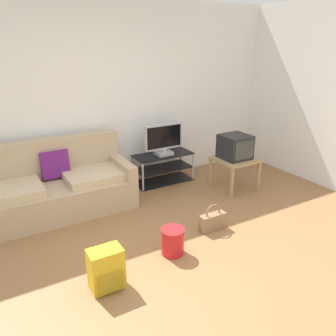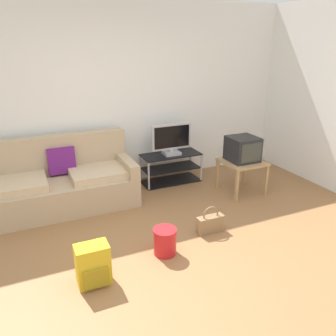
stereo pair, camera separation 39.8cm
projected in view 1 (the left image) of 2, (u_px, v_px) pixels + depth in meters
ground_plane at (183, 272)px, 3.36m from camera, size 9.00×9.80×0.02m
wall_back at (92, 99)px, 4.87m from camera, size 9.00×0.10×2.70m
wall_right at (330, 97)px, 4.99m from camera, size 0.10×3.60×2.70m
couch at (53, 188)px, 4.44m from camera, size 2.00×0.86×0.92m
tv_stand at (163, 168)px, 5.42m from camera, size 0.93×0.41×0.46m
flat_tv at (164, 140)px, 5.23m from camera, size 0.64×0.22×0.48m
side_table at (235, 163)px, 5.10m from camera, size 0.57×0.57×0.48m
crt_tv at (235, 147)px, 5.02m from camera, size 0.40×0.41×0.35m
backpack at (106, 269)px, 3.07m from camera, size 0.30×0.27×0.40m
handbag at (213, 221)px, 4.06m from camera, size 0.33×0.11×0.33m
cleaning_bucket at (173, 241)px, 3.59m from camera, size 0.25×0.25×0.29m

